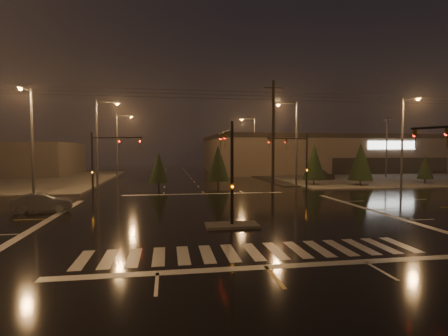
{
  "coord_description": "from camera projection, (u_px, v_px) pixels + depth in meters",
  "views": [
    {
      "loc": [
        -3.62,
        -23.41,
        4.39
      ],
      "look_at": [
        0.64,
        2.79,
        3.0
      ],
      "focal_mm": 28.0,
      "sensor_mm": 36.0,
      "label": 1
    }
  ],
  "objects": [
    {
      "name": "ground",
      "position": [
        221.0,
        214.0,
        23.89
      ],
      "size": [
        140.0,
        140.0,
        0.0
      ],
      "primitive_type": "plane",
      "color": "black",
      "rests_on": "ground"
    },
    {
      "name": "streetlight_3",
      "position": [
        294.0,
        138.0,
        41.15
      ],
      "size": [
        2.77,
        0.32,
        10.0
      ],
      "color": "#38383A",
      "rests_on": "ground"
    },
    {
      "name": "streetlight_5",
      "position": [
        31.0,
        134.0,
        32.04
      ],
      "size": [
        0.32,
        2.77,
        10.0
      ],
      "color": "#38383A",
      "rests_on": "ground"
    },
    {
      "name": "sidewalk_ne",
      "position": [
        371.0,
        176.0,
        58.27
      ],
      "size": [
        36.0,
        36.0,
        0.12
      ],
      "primitive_type": "cube",
      "color": "#494741",
      "rests_on": "ground"
    },
    {
      "name": "conifer_2",
      "position": [
        425.0,
        167.0,
        44.28
      ],
      "size": [
        1.93,
        1.93,
        3.71
      ],
      "color": "black",
      "rests_on": "ground"
    },
    {
      "name": "crosswalk",
      "position": [
        253.0,
        252.0,
        15.02
      ],
      "size": [
        15.0,
        2.6,
        0.01
      ],
      "primitive_type": "cube",
      "color": "beige",
      "rests_on": "ground"
    },
    {
      "name": "signal_mast_median",
      "position": [
        229.0,
        161.0,
        20.67
      ],
      "size": [
        0.25,
        4.59,
        6.0
      ],
      "color": "black",
      "rests_on": "ground"
    },
    {
      "name": "signal_mast_ne",
      "position": [
        299.0,
        156.0,
        35.2
      ],
      "size": [
        4.84,
        1.86,
        6.0
      ],
      "color": "black",
      "rests_on": "ground"
    },
    {
      "name": "stop_bar_far",
      "position": [
        204.0,
        194.0,
        34.73
      ],
      "size": [
        16.0,
        0.5,
        0.01
      ],
      "primitive_type": "cube",
      "color": "beige",
      "rests_on": "ground"
    },
    {
      "name": "conifer_1",
      "position": [
        361.0,
        161.0,
        42.46
      ],
      "size": [
        2.94,
        2.94,
        5.29
      ],
      "color": "black",
      "rests_on": "ground"
    },
    {
      "name": "conifer_4",
      "position": [
        218.0,
        163.0,
        41.19
      ],
      "size": [
        2.71,
        2.71,
        4.94
      ],
      "color": "black",
      "rests_on": "ground"
    },
    {
      "name": "conifer_3",
      "position": [
        159.0,
        167.0,
        39.21
      ],
      "size": [
        2.18,
        2.18,
        4.1
      ],
      "color": "black",
      "rests_on": "ground"
    },
    {
      "name": "signal_mast_nw",
      "position": [
        103.0,
        156.0,
        32.16
      ],
      "size": [
        4.84,
        1.86,
        6.0
      ],
      "color": "black",
      "rests_on": "ground"
    },
    {
      "name": "car_parked",
      "position": [
        320.0,
        174.0,
        51.16
      ],
      "size": [
        3.49,
        5.02,
        1.59
      ],
      "primitive_type": "imported",
      "rotation": [
        0.0,
        0.0,
        0.39
      ],
      "color": "black",
      "rests_on": "ground"
    },
    {
      "name": "streetlight_1",
      "position": [
        100.0,
        137.0,
        39.53
      ],
      "size": [
        2.77,
        0.32,
        10.0
      ],
      "color": "#38383A",
      "rests_on": "ground"
    },
    {
      "name": "retail_building",
      "position": [
        350.0,
        152.0,
        74.63
      ],
      "size": [
        60.2,
        28.3,
        7.2
      ],
      "color": "brown",
      "rests_on": "ground"
    },
    {
      "name": "parking_lot",
      "position": [
        406.0,
        176.0,
        57.1
      ],
      "size": [
        50.0,
        24.0,
        0.08
      ],
      "primitive_type": "cube",
      "color": "black",
      "rests_on": "ground"
    },
    {
      "name": "streetlight_4",
      "position": [
        253.0,
        142.0,
        60.86
      ],
      "size": [
        2.77,
        0.32,
        10.0
      ],
      "color": "#38383A",
      "rests_on": "ground"
    },
    {
      "name": "stop_bar_near",
      "position": [
        266.0,
        267.0,
        13.05
      ],
      "size": [
        16.0,
        0.5,
        0.01
      ],
      "primitive_type": "cube",
      "color": "beige",
      "rests_on": "ground"
    },
    {
      "name": "median_island",
      "position": [
        232.0,
        225.0,
        19.94
      ],
      "size": [
        3.0,
        1.6,
        0.15
      ],
      "primitive_type": "cube",
      "color": "#494741",
      "rests_on": "ground"
    },
    {
      "name": "conifer_0",
      "position": [
        314.0,
        162.0,
        43.22
      ],
      "size": [
        2.78,
        2.78,
        5.05
      ],
      "color": "black",
      "rests_on": "ground"
    },
    {
      "name": "streetlight_2",
      "position": [
        119.0,
        141.0,
        55.3
      ],
      "size": [
        2.77,
        0.32,
        10.0
      ],
      "color": "#38383A",
      "rests_on": "ground"
    },
    {
      "name": "streetlight_6",
      "position": [
        404.0,
        137.0,
        38.14
      ],
      "size": [
        0.32,
        2.77,
        10.0
      ],
      "color": "#38383A",
      "rests_on": "ground"
    },
    {
      "name": "utility_pole_1",
      "position": [
        273.0,
        134.0,
        38.65
      ],
      "size": [
        2.2,
        0.32,
        12.0
      ],
      "color": "black",
      "rests_on": "ground"
    },
    {
      "name": "car_crossing",
      "position": [
        42.0,
        203.0,
        24.72
      ],
      "size": [
        4.13,
        2.13,
        1.3
      ],
      "primitive_type": "imported",
      "rotation": [
        0.0,
        0.0,
        1.77
      ],
      "color": "slate",
      "rests_on": "ground"
    }
  ]
}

